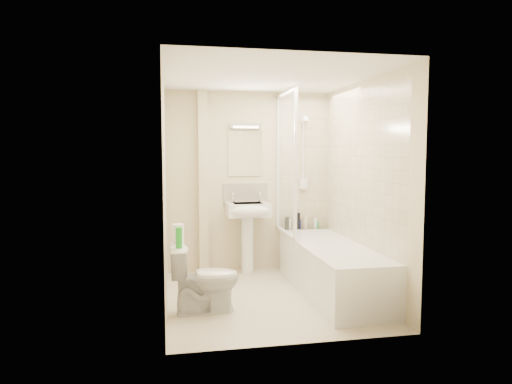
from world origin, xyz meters
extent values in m
plane|color=beige|center=(0.00, 0.00, 0.00)|extent=(2.50, 2.50, 0.00)
cube|color=beige|center=(0.00, 1.25, 1.20)|extent=(2.20, 0.02, 2.40)
cube|color=beige|center=(-1.10, 0.00, 1.20)|extent=(0.02, 2.50, 2.40)
cube|color=beige|center=(1.10, 0.00, 1.20)|extent=(0.02, 2.50, 2.40)
cube|color=white|center=(0.00, 0.00, 2.40)|extent=(2.20, 2.50, 0.02)
cube|color=beige|center=(0.75, 1.24, 1.42)|extent=(0.70, 0.01, 1.75)
cube|color=beige|center=(1.09, 0.05, 1.42)|extent=(0.01, 2.10, 1.75)
cube|color=beige|center=(-0.62, 1.19, 1.20)|extent=(0.12, 0.12, 2.40)
cube|color=beige|center=(-0.05, 1.24, 1.03)|extent=(0.60, 0.02, 0.30)
cube|color=white|center=(-0.05, 1.24, 1.58)|extent=(0.46, 0.01, 0.60)
cube|color=silver|center=(-0.05, 1.22, 1.95)|extent=(0.42, 0.07, 0.07)
cube|color=white|center=(0.75, 0.05, 0.28)|extent=(0.70, 2.10, 0.55)
cube|color=white|center=(0.75, 0.05, 0.49)|extent=(0.56, 1.96, 0.05)
cube|color=white|center=(0.40, 0.80, 1.45)|extent=(0.01, 0.90, 1.80)
cube|color=white|center=(0.40, 1.23, 1.45)|extent=(0.04, 0.04, 1.80)
cube|color=white|center=(0.40, 0.35, 1.45)|extent=(0.04, 0.04, 1.80)
cube|color=white|center=(0.40, 0.80, 2.33)|extent=(0.04, 0.90, 0.04)
cube|color=white|center=(0.40, 0.80, 0.57)|extent=(0.04, 0.90, 0.03)
cylinder|color=white|center=(0.75, 1.22, 1.55)|extent=(0.02, 0.02, 0.90)
cylinder|color=white|center=(0.75, 1.22, 1.10)|extent=(0.05, 0.05, 0.02)
cylinder|color=white|center=(0.75, 1.22, 2.00)|extent=(0.05, 0.05, 0.02)
cylinder|color=white|center=(0.75, 1.15, 2.03)|extent=(0.08, 0.11, 0.11)
cube|color=white|center=(0.75, 1.21, 1.17)|extent=(0.10, 0.05, 0.14)
cylinder|color=white|center=(0.73, 1.19, 1.60)|extent=(0.01, 0.13, 0.84)
cylinder|color=white|center=(-0.05, 1.08, 0.37)|extent=(0.16, 0.16, 0.74)
cube|color=white|center=(-0.05, 1.05, 0.85)|extent=(0.55, 0.43, 0.17)
ellipsoid|color=white|center=(-0.05, 0.88, 0.85)|extent=(0.55, 0.23, 0.17)
cube|color=silver|center=(-0.05, 1.05, 0.91)|extent=(0.38, 0.28, 0.04)
cylinder|color=white|center=(-0.23, 1.16, 0.99)|extent=(0.03, 0.03, 0.10)
cylinder|color=white|center=(0.13, 1.16, 0.99)|extent=(0.03, 0.03, 0.10)
sphere|color=white|center=(-0.23, 1.16, 1.05)|extent=(0.04, 0.04, 0.04)
sphere|color=white|center=(0.13, 1.16, 1.05)|extent=(0.04, 0.04, 0.04)
cylinder|color=black|center=(0.52, 1.16, 0.63)|extent=(0.07, 0.07, 0.17)
cylinder|color=white|center=(0.54, 1.16, 0.62)|extent=(0.06, 0.06, 0.15)
cylinder|color=black|center=(0.66, 1.16, 0.66)|extent=(0.07, 0.07, 0.22)
cylinder|color=navy|center=(0.68, 1.16, 0.61)|extent=(0.05, 0.05, 0.13)
cylinder|color=beige|center=(0.77, 1.16, 0.63)|extent=(0.05, 0.05, 0.16)
cylinder|color=silver|center=(0.92, 1.16, 0.62)|extent=(0.06, 0.06, 0.14)
cylinder|color=green|center=(0.93, 1.16, 0.60)|extent=(0.06, 0.06, 0.10)
imported|color=white|center=(-0.72, -0.32, 0.34)|extent=(0.40, 0.68, 0.68)
cylinder|color=white|center=(-0.97, -0.21, 0.74)|extent=(0.10, 0.10, 0.11)
cylinder|color=white|center=(-0.98, -0.26, 0.84)|extent=(0.12, 0.12, 0.09)
cylinder|color=green|center=(-0.97, -0.44, 0.78)|extent=(0.06, 0.06, 0.20)
camera|label=1|loc=(-1.04, -4.80, 1.60)|focal=32.00mm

